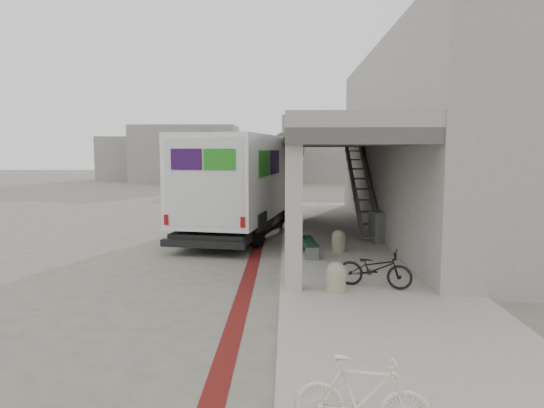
{
  "coord_description": "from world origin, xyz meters",
  "views": [
    {
      "loc": [
        1.94,
        -14.07,
        3.23
      ],
      "look_at": [
        1.51,
        0.24,
        1.6
      ],
      "focal_mm": 32.0,
      "sensor_mm": 36.0,
      "label": 1
    }
  ],
  "objects_px": {
    "bench": "(308,244)",
    "utility_cabinet": "(378,227)",
    "fedex_truck": "(240,182)",
    "bicycle_black": "(375,268)",
    "bicycle_cream": "(363,397)"
  },
  "relations": [
    {
      "from": "bicycle_black",
      "to": "bicycle_cream",
      "type": "relative_size",
      "value": 1.11
    },
    {
      "from": "utility_cabinet",
      "to": "bicycle_cream",
      "type": "bearing_deg",
      "value": -115.68
    },
    {
      "from": "bicycle_black",
      "to": "fedex_truck",
      "type": "bearing_deg",
      "value": 44.87
    },
    {
      "from": "fedex_truck",
      "to": "bicycle_black",
      "type": "xyz_separation_m",
      "value": [
        3.74,
        -7.54,
        -1.43
      ]
    },
    {
      "from": "utility_cabinet",
      "to": "bicycle_black",
      "type": "xyz_separation_m",
      "value": [
        -1.06,
        -5.32,
        -0.08
      ]
    },
    {
      "from": "bench",
      "to": "utility_cabinet",
      "type": "height_order",
      "value": "utility_cabinet"
    },
    {
      "from": "bicycle_black",
      "to": "bicycle_cream",
      "type": "xyz_separation_m",
      "value": [
        -1.17,
        -5.74,
        0.01
      ]
    },
    {
      "from": "bicycle_cream",
      "to": "fedex_truck",
      "type": "bearing_deg",
      "value": 21.19
    },
    {
      "from": "utility_cabinet",
      "to": "bicycle_black",
      "type": "distance_m",
      "value": 5.43
    },
    {
      "from": "bench",
      "to": "bicycle_cream",
      "type": "xyz_separation_m",
      "value": [
        0.17,
        -9.16,
        0.15
      ]
    },
    {
      "from": "bicycle_cream",
      "to": "bicycle_black",
      "type": "bearing_deg",
      "value": -1.27
    },
    {
      "from": "fedex_truck",
      "to": "bicycle_black",
      "type": "distance_m",
      "value": 8.54
    },
    {
      "from": "fedex_truck",
      "to": "bench",
      "type": "distance_m",
      "value": 5.02
    },
    {
      "from": "bench",
      "to": "bicycle_black",
      "type": "distance_m",
      "value": 3.68
    },
    {
      "from": "fedex_truck",
      "to": "utility_cabinet",
      "type": "relative_size",
      "value": 8.84
    }
  ]
}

